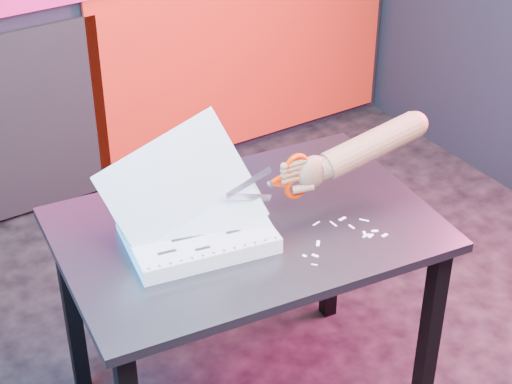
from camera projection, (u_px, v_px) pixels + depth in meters
room at (324, 8)px, 2.33m from camera, size 3.01×3.01×2.71m
work_table at (247, 253)px, 2.56m from camera, size 1.16×0.84×0.75m
printout_stack at (196, 230)px, 2.43m from camera, size 0.48×0.36×0.37m
scissors at (291, 178)px, 2.45m from camera, size 0.27×0.03×0.15m
hand_forearm at (362, 149)px, 2.53m from camera, size 0.49×0.11×0.16m
paper_clippings at (347, 234)px, 2.47m from camera, size 0.27×0.17×0.00m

